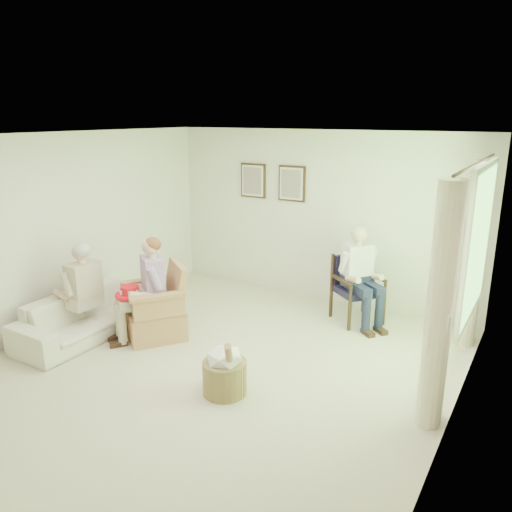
% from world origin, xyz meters
% --- Properties ---
extents(floor, '(5.50, 5.50, 0.00)m').
position_xyz_m(floor, '(0.00, 0.00, 0.00)').
color(floor, beige).
rests_on(floor, ground).
extents(back_wall, '(5.00, 0.04, 2.60)m').
position_xyz_m(back_wall, '(0.00, 2.75, 1.30)').
color(back_wall, silver).
rests_on(back_wall, ground).
extents(left_wall, '(0.04, 5.50, 2.60)m').
position_xyz_m(left_wall, '(-2.50, 0.00, 1.30)').
color(left_wall, silver).
rests_on(left_wall, ground).
extents(right_wall, '(0.04, 5.50, 2.60)m').
position_xyz_m(right_wall, '(2.50, 0.00, 1.30)').
color(right_wall, silver).
rests_on(right_wall, ground).
extents(ceiling, '(5.00, 5.50, 0.02)m').
position_xyz_m(ceiling, '(0.00, 0.00, 2.60)').
color(ceiling, white).
rests_on(ceiling, back_wall).
extents(window, '(0.13, 2.50, 1.63)m').
position_xyz_m(window, '(2.46, 1.20, 1.58)').
color(window, '#2D6B23').
rests_on(window, right_wall).
extents(curtain_left, '(0.34, 0.34, 2.30)m').
position_xyz_m(curtain_left, '(2.33, 0.22, 1.15)').
color(curtain_left, beige).
rests_on(curtain_left, ground).
extents(curtain_right, '(0.34, 0.34, 2.30)m').
position_xyz_m(curtain_right, '(2.33, 2.18, 1.15)').
color(curtain_right, beige).
rests_on(curtain_right, ground).
extents(framed_print_left, '(0.45, 0.05, 0.55)m').
position_xyz_m(framed_print_left, '(-1.15, 2.71, 1.78)').
color(framed_print_left, '#382114').
rests_on(framed_print_left, back_wall).
extents(framed_print_right, '(0.45, 0.05, 0.55)m').
position_xyz_m(framed_print_right, '(-0.45, 2.71, 1.78)').
color(framed_print_right, '#382114').
rests_on(framed_print_right, back_wall).
extents(wicker_armchair, '(0.75, 0.74, 0.96)m').
position_xyz_m(wicker_armchair, '(-1.19, 0.34, 0.30)').
color(wicker_armchair, tan).
rests_on(wicker_armchair, ground).
extents(wood_armchair, '(0.59, 0.56, 0.91)m').
position_xyz_m(wood_armchair, '(0.90, 2.24, 0.50)').
color(wood_armchair, black).
rests_on(wood_armchair, ground).
extents(sofa, '(1.95, 0.76, 0.57)m').
position_xyz_m(sofa, '(-1.95, -0.11, 0.28)').
color(sofa, white).
rests_on(sofa, ground).
extents(person_wicker, '(0.40, 0.62, 1.31)m').
position_xyz_m(person_wicker, '(-1.19, 0.22, 0.76)').
color(person_wicker, beige).
rests_on(person_wicker, ground).
extents(person_dark, '(0.40, 0.63, 1.33)m').
position_xyz_m(person_dark, '(0.90, 2.09, 0.78)').
color(person_dark, '#1A1E3A').
rests_on(person_dark, ground).
extents(person_sofa, '(0.42, 0.63, 1.24)m').
position_xyz_m(person_sofa, '(-1.95, -0.21, 0.70)').
color(person_sofa, beige).
rests_on(person_sofa, ground).
extents(red_hat, '(0.37, 0.37, 0.14)m').
position_xyz_m(red_hat, '(-1.34, 0.06, 0.66)').
color(red_hat, red).
rests_on(red_hat, person_wicker).
extents(hatbox, '(0.50, 0.50, 0.68)m').
position_xyz_m(hatbox, '(0.39, -0.37, 0.26)').
color(hatbox, tan).
rests_on(hatbox, ground).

